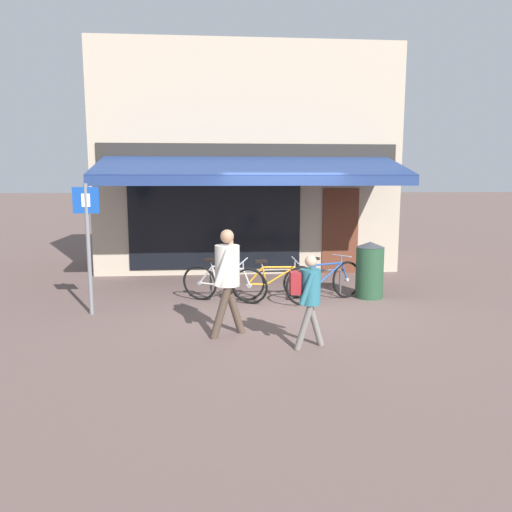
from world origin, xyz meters
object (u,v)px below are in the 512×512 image
object	(u,v)px
bicycle_silver	(224,283)
pedestrian_child	(308,291)
bicycle_blue	(325,281)
pedestrian_adult	(227,271)
litter_bin	(370,270)
bicycle_orange	(274,282)
parking_sign	(88,235)

from	to	relation	value
bicycle_silver	pedestrian_child	distance (m)	2.93
pedestrian_child	bicycle_blue	bearing A→B (deg)	74.44
pedestrian_adult	litter_bin	bearing A→B (deg)	32.79
bicycle_orange	pedestrian_child	distance (m)	2.83
pedestrian_child	bicycle_orange	bearing A→B (deg)	94.74
bicycle_orange	bicycle_blue	bearing A→B (deg)	-14.21
bicycle_silver	bicycle_orange	bearing A→B (deg)	28.20
bicycle_silver	bicycle_blue	xyz separation A→B (m)	(1.93, -0.05, 0.01)
litter_bin	pedestrian_child	bearing A→B (deg)	-121.89
parking_sign	bicycle_silver	bearing A→B (deg)	15.86
parking_sign	bicycle_blue	bearing A→B (deg)	8.13
bicycle_orange	pedestrian_adult	size ratio (longest dim) A/B	1.05
pedestrian_adult	parking_sign	size ratio (longest dim) A/B	0.72
litter_bin	pedestrian_adult	bearing A→B (deg)	-142.40
bicycle_silver	bicycle_orange	world-z (taller)	bicycle_silver
bicycle_silver	parking_sign	world-z (taller)	parking_sign
bicycle_orange	litter_bin	size ratio (longest dim) A/B	1.52
litter_bin	parking_sign	world-z (taller)	parking_sign
bicycle_orange	parking_sign	size ratio (longest dim) A/B	0.75
pedestrian_child	litter_bin	xyz separation A→B (m)	(1.77, 2.85, -0.25)
bicycle_silver	pedestrian_adult	world-z (taller)	pedestrian_adult
litter_bin	bicycle_orange	bearing A→B (deg)	-178.25
parking_sign	litter_bin	bearing A→B (deg)	9.00
bicycle_silver	pedestrian_adult	bearing A→B (deg)	-67.73
pedestrian_adult	bicycle_blue	bearing A→B (deg)	41.22
pedestrian_adult	pedestrian_child	size ratio (longest dim) A/B	1.23
bicycle_blue	litter_bin	size ratio (longest dim) A/B	1.50
bicycle_blue	parking_sign	xyz separation A→B (m)	(-4.24, -0.61, 1.00)
bicycle_silver	parking_sign	size ratio (longest dim) A/B	0.73
bicycle_silver	litter_bin	bearing A→B (deg)	25.21
litter_bin	parking_sign	xyz separation A→B (m)	(-5.19, -0.82, 0.83)
pedestrian_adult	litter_bin	xyz separation A→B (m)	(2.86, 2.20, -0.42)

